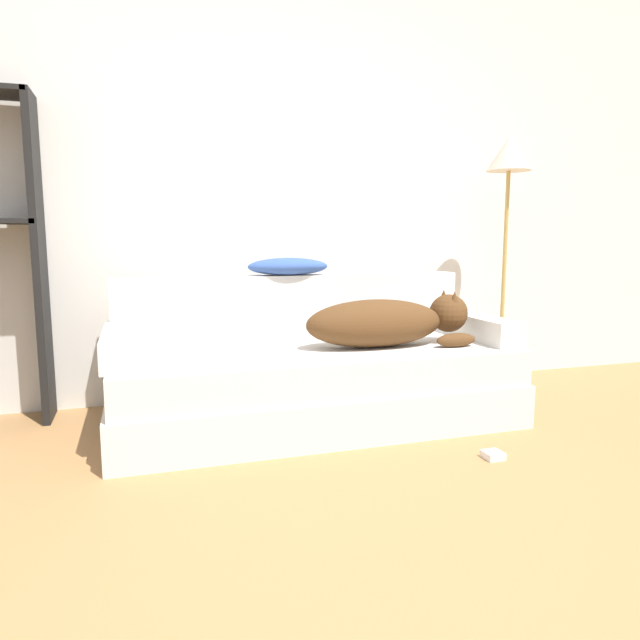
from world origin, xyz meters
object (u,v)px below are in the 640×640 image
couch (314,385)px  throw_pillow (288,267)px  laptop (246,353)px  floor_lamp (508,188)px  power_adapter (493,455)px  dog (388,322)px

couch → throw_pillow: 0.69m
laptop → throw_pillow: (0.32, 0.45, 0.38)m
floor_lamp → power_adapter: floor_lamp is taller
dog → throw_pillow: 0.65m
laptop → power_adapter: bearing=-15.9°
couch → laptop: laptop is taller
dog → power_adapter: size_ratio=11.16×
laptop → floor_lamp: bearing=28.9°
throw_pillow → floor_lamp: size_ratio=0.30×
couch → power_adapter: size_ratio=25.34×
throw_pillow → power_adapter: throw_pillow is taller
couch → dog: size_ratio=2.27×
dog → throw_pillow: throw_pillow is taller
couch → laptop: (-0.36, -0.09, 0.20)m
dog → power_adapter: bearing=-71.3°
couch → throw_pillow: bearing=96.2°
couch → laptop: size_ratio=5.42×
throw_pillow → couch: bearing=-83.8°
floor_lamp → power_adapter: (-0.69, -0.94, -1.21)m
laptop → throw_pillow: 0.67m
throw_pillow → floor_lamp: 1.38m
couch → floor_lamp: size_ratio=1.31×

